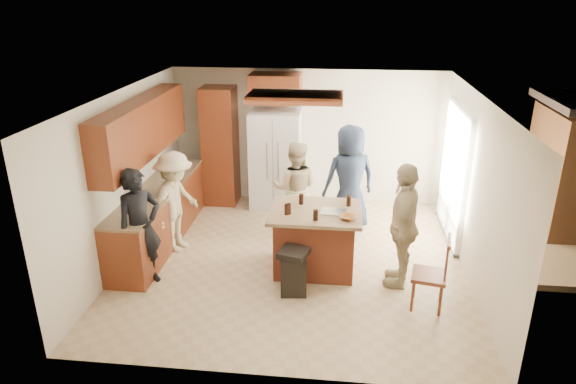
# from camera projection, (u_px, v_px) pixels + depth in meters

# --- Properties ---
(room_shell) EXTENTS (8.00, 5.20, 5.00)m
(room_shell) POSITION_uv_depth(u_px,v_px,m) (566.00, 181.00, 8.49)
(room_shell) COLOR tan
(room_shell) RESTS_ON ground
(person_front_left) EXTENTS (0.73, 0.75, 1.67)m
(person_front_left) POSITION_uv_depth(u_px,v_px,m) (140.00, 228.00, 6.87)
(person_front_left) COLOR black
(person_front_left) RESTS_ON ground
(person_behind_left) EXTENTS (0.77, 0.48, 1.57)m
(person_behind_left) POSITION_uv_depth(u_px,v_px,m) (295.00, 188.00, 8.38)
(person_behind_left) COLOR tan
(person_behind_left) RESTS_ON ground
(person_behind_right) EXTENTS (1.03, 0.86, 1.80)m
(person_behind_right) POSITION_uv_depth(u_px,v_px,m) (349.00, 178.00, 8.51)
(person_behind_right) COLOR #192132
(person_behind_right) RESTS_ON ground
(person_side_right) EXTENTS (0.71, 1.11, 1.75)m
(person_side_right) POSITION_uv_depth(u_px,v_px,m) (404.00, 225.00, 6.85)
(person_side_right) COLOR tan
(person_side_right) RESTS_ON ground
(person_counter) EXTENTS (0.74, 1.11, 1.58)m
(person_counter) POSITION_uv_depth(u_px,v_px,m) (176.00, 202.00, 7.82)
(person_counter) COLOR tan
(person_counter) RESTS_ON ground
(left_cabinetry) EXTENTS (0.64, 3.00, 2.30)m
(left_cabinetry) POSITION_uv_depth(u_px,v_px,m) (153.00, 186.00, 7.99)
(left_cabinetry) COLOR maroon
(left_cabinetry) RESTS_ON ground
(back_wall_units) EXTENTS (1.80, 0.60, 2.45)m
(back_wall_units) POSITION_uv_depth(u_px,v_px,m) (234.00, 132.00, 9.41)
(back_wall_units) COLOR maroon
(back_wall_units) RESTS_ON ground
(refrigerator) EXTENTS (0.90, 0.76, 1.80)m
(refrigerator) POSITION_uv_depth(u_px,v_px,m) (276.00, 160.00, 9.43)
(refrigerator) COLOR white
(refrigerator) RESTS_ON ground
(kitchen_island) EXTENTS (1.28, 1.03, 0.93)m
(kitchen_island) POSITION_uv_depth(u_px,v_px,m) (315.00, 239.00, 7.35)
(kitchen_island) COLOR #A7462B
(kitchen_island) RESTS_ON ground
(island_items) EXTENTS (1.01, 0.64, 0.15)m
(island_items) POSITION_uv_depth(u_px,v_px,m) (326.00, 211.00, 7.05)
(island_items) COLOR silver
(island_items) RESTS_ON kitchen_island
(trash_bin) EXTENTS (0.44, 0.44, 0.63)m
(trash_bin) POSITION_uv_depth(u_px,v_px,m) (294.00, 271.00, 6.83)
(trash_bin) COLOR black
(trash_bin) RESTS_ON ground
(spindle_chair) EXTENTS (0.49, 0.49, 0.99)m
(spindle_chair) POSITION_uv_depth(u_px,v_px,m) (431.00, 276.00, 6.45)
(spindle_chair) COLOR maroon
(spindle_chair) RESTS_ON ground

